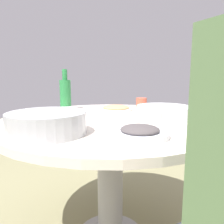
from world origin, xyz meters
TOP-DOWN VIEW (x-y plane):
  - round_dining_table at (0.00, 0.00)m, footprint 1.15×1.15m
  - rice_bowl at (-0.39, 0.05)m, footprint 0.30×0.30m
  - soup_bowl at (0.13, -0.25)m, footprint 0.30×0.28m
  - dish_shrimp at (0.23, 0.09)m, footprint 0.21×0.21m
  - dish_tofu_braise at (-0.14, 0.28)m, footprint 0.23×0.23m
  - dish_eggplant at (-0.25, -0.27)m, footprint 0.22×0.22m
  - green_bottle at (0.11, 0.41)m, footprint 0.07×0.07m
  - tea_cup_near at (0.01, -0.45)m, footprint 0.07×0.07m
  - tea_cup_far at (0.50, 0.03)m, footprint 0.08×0.08m

SIDE VIEW (x-z plane):
  - round_dining_table at x=0.00m, z-range 0.22..0.94m
  - dish_shrimp at x=0.23m, z-range 0.72..0.76m
  - dish_eggplant at x=-0.25m, z-range 0.72..0.76m
  - dish_tofu_braise at x=-0.14m, z-range 0.72..0.76m
  - soup_bowl at x=0.13m, z-range 0.72..0.79m
  - tea_cup_far at x=0.50m, z-range 0.72..0.79m
  - tea_cup_near at x=0.01m, z-range 0.72..0.79m
  - rice_bowl at x=-0.39m, z-range 0.72..0.81m
  - green_bottle at x=0.11m, z-range 0.70..0.96m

